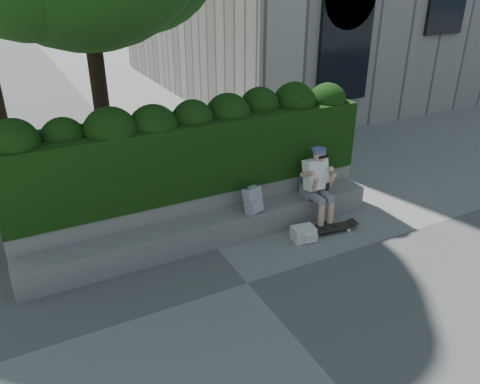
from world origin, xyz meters
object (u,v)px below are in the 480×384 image
person (317,183)px  backpack_ground (303,234)px  skateboard (330,228)px  backpack_plaid (253,200)px

person → backpack_ground: person is taller
skateboard → backpack_ground: size_ratio=2.45×
person → skateboard: size_ratio=1.51×
person → backpack_ground: (-0.55, -0.44, -0.63)m
backpack_plaid → backpack_ground: (0.68, -0.52, -0.55)m
skateboard → backpack_plaid: 1.47m
person → backpack_plaid: bearing=176.2°
backpack_plaid → backpack_ground: bearing=-56.5°
skateboard → backpack_plaid: bearing=164.3°
backpack_ground → backpack_plaid: bearing=150.0°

